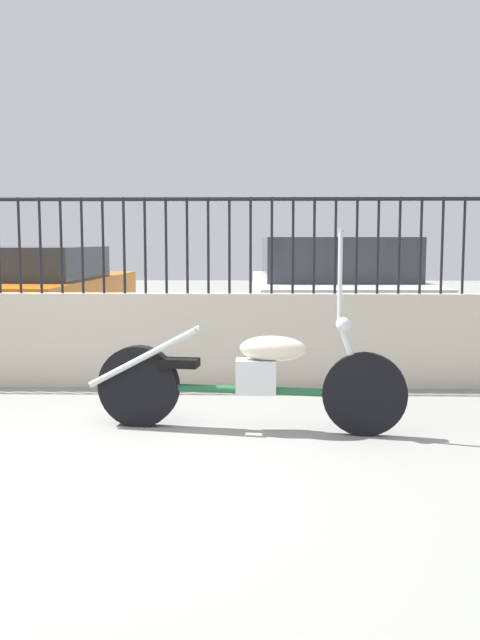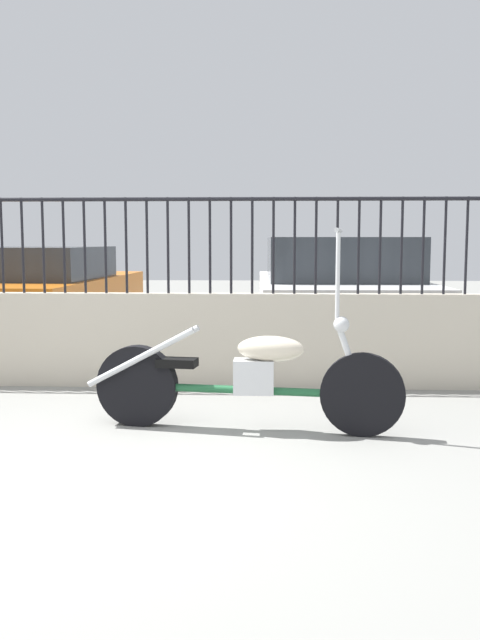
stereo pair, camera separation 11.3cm
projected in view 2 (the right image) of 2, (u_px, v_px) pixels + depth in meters
ground_plane at (68, 482)px, 3.96m from camera, size 40.00×40.00×0.00m
low_wall at (148, 340)px, 6.55m from camera, size 8.20×0.18×0.86m
fence_railing at (147, 230)px, 6.44m from camera, size 8.20×0.04×0.87m
motorcycle_green at (233, 377)px, 5.02m from camera, size 2.24×0.60×1.42m
car_orange at (39, 293)px, 9.42m from camera, size 2.03×4.24×1.25m
car_white at (337, 294)px, 8.69m from camera, size 1.97×4.11×1.37m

